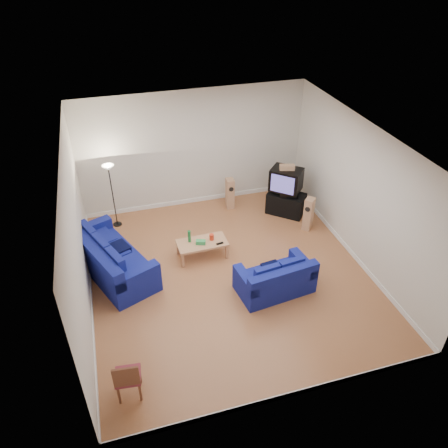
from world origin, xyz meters
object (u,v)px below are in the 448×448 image
object	(u,v)px
coffee_table	(202,244)
television	(286,180)
sofa_three_seat	(110,261)
sofa_loveseat	(276,280)
tv_stand	(286,203)

from	to	relation	value
coffee_table	television	distance (m)	2.94
sofa_three_seat	television	distance (m)	4.89
television	sofa_three_seat	bearing A→B (deg)	-122.92
sofa_loveseat	television	distance (m)	3.24
tv_stand	television	world-z (taller)	television
television	sofa_loveseat	bearing A→B (deg)	-73.84
sofa_three_seat	tv_stand	bearing A→B (deg)	81.72
sofa_loveseat	tv_stand	size ratio (longest dim) A/B	1.71
sofa_loveseat	tv_stand	xyz separation A→B (m)	(1.42, 2.79, 0.00)
television	coffee_table	bearing A→B (deg)	-111.98
sofa_three_seat	coffee_table	bearing A→B (deg)	67.26
sofa_three_seat	coffee_table	distance (m)	2.09
sofa_loveseat	tv_stand	bearing A→B (deg)	55.96
tv_stand	television	xyz separation A→B (m)	(-0.03, 0.05, 0.71)
coffee_table	tv_stand	size ratio (longest dim) A/B	1.20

